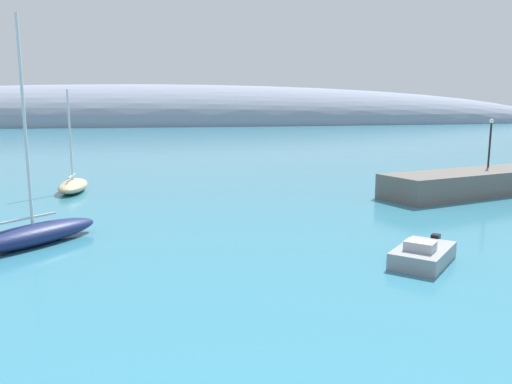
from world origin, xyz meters
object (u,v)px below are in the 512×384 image
Objects in this scene: sailboat_navy_outer_mooring at (33,233)px; motorboat_grey_foreground at (423,254)px; sailboat_sand_end_of_line at (73,185)px; harbor_lamp_post at (490,137)px.

sailboat_navy_outer_mooring reaches higher than motorboat_grey_foreground.
sailboat_sand_end_of_line is 34.57m from harbor_lamp_post.
motorboat_grey_foreground is at bearing -66.56° from sailboat_navy_outer_mooring.
sailboat_sand_end_of_line reaches higher than harbor_lamp_post.
motorboat_grey_foreground is at bearing -140.22° from sailboat_sand_end_of_line.
motorboat_grey_foreground is 1.00× the size of harbor_lamp_post.
harbor_lamp_post is (33.49, -7.68, 3.78)m from sailboat_sand_end_of_line.
harbor_lamp_post is at bearing -177.08° from motorboat_grey_foreground.
sailboat_navy_outer_mooring is 2.74× the size of harbor_lamp_post.
sailboat_navy_outer_mooring is 1.34× the size of sailboat_sand_end_of_line.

